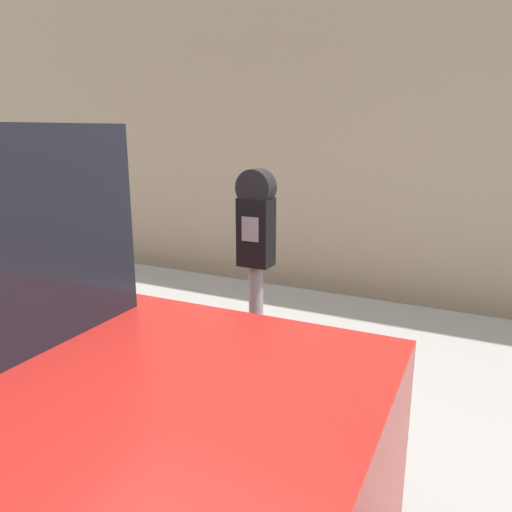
% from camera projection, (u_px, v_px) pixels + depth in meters
% --- Properties ---
extents(sidewalk, '(24.00, 2.80, 0.11)m').
position_uv_depth(sidewalk, '(247.00, 346.00, 3.92)').
color(sidewalk, '#9E9B96').
rests_on(sidewalk, ground_plane).
extents(parking_meter, '(0.18, 0.13, 1.41)m').
position_uv_depth(parking_meter, '(256.00, 264.00, 2.56)').
color(parking_meter, gray).
rests_on(parking_meter, sidewalk).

